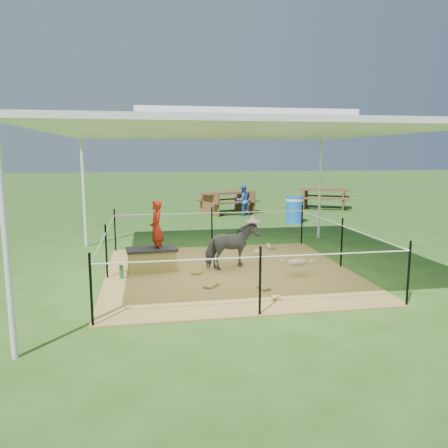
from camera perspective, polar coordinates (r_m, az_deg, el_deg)
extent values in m
plane|color=#2D5919|center=(8.34, 0.72, -6.43)|extent=(90.00, 90.00, 0.00)
cube|color=brown|center=(8.33, 0.72, -6.33)|extent=(4.60, 4.60, 0.03)
cylinder|color=silver|center=(11.03, -17.85, 3.85)|extent=(0.07, 0.07, 2.60)
cylinder|color=silver|center=(11.82, 12.42, 4.41)|extent=(0.07, 0.07, 2.60)
cylinder|color=silver|center=(5.20, -26.61, -2.32)|extent=(0.07, 0.07, 2.60)
cube|color=white|center=(8.04, 0.76, 12.01)|extent=(6.30, 6.30, 0.08)
cube|color=white|center=(8.04, 0.77, 13.07)|extent=(3.30, 3.30, 0.22)
cylinder|color=black|center=(10.31, -14.05, -0.82)|extent=(0.04, 0.04, 1.00)
cylinder|color=black|center=(10.39, -1.59, -0.46)|extent=(0.04, 0.04, 1.00)
cylinder|color=black|center=(10.95, 10.14, -0.11)|extent=(0.04, 0.04, 1.00)
cylinder|color=black|center=(8.11, -15.11, -3.56)|extent=(0.04, 0.04, 1.00)
cylinder|color=black|center=(8.91, 15.11, -2.43)|extent=(0.04, 0.04, 1.00)
cylinder|color=black|center=(5.95, -16.97, -8.32)|extent=(0.04, 0.04, 1.00)
cylinder|color=black|center=(6.09, 4.73, -7.52)|extent=(0.04, 0.04, 1.00)
cylinder|color=black|center=(6.99, 22.96, -6.02)|extent=(0.04, 0.04, 1.00)
cylinder|color=white|center=(10.34, -1.60, 1.45)|extent=(4.50, 0.02, 0.02)
cylinder|color=white|center=(6.00, 4.77, -4.32)|extent=(4.50, 0.02, 0.02)
cylinder|color=white|center=(8.84, 15.21, -0.21)|extent=(0.02, 4.50, 0.02)
cylinder|color=white|center=(8.04, -15.22, -1.13)|extent=(0.02, 4.50, 0.02)
cube|color=#AD803F|center=(8.46, -9.39, -4.74)|extent=(0.92, 0.53, 0.39)
cube|color=black|center=(8.41, -9.43, -3.28)|extent=(0.99, 0.58, 0.05)
imported|color=red|center=(8.32, -8.83, 0.14)|extent=(0.29, 0.41, 1.06)
cylinder|color=#19702B|center=(8.06, -13.27, -6.12)|extent=(0.08, 0.08, 0.25)
imported|color=#535359|center=(8.45, 1.01, -2.90)|extent=(1.16, 0.85, 0.89)
cylinder|color=pink|center=(8.36, 1.02, 0.51)|extent=(0.28, 0.28, 0.13)
cylinder|color=blue|center=(14.42, 9.19, 1.88)|extent=(0.65, 0.65, 0.86)
cube|color=brown|center=(16.45, 0.46, 2.82)|extent=(2.34, 2.02, 0.82)
cube|color=brown|center=(18.34, 12.96, 3.24)|extent=(2.39, 2.14, 0.82)
imported|color=blue|center=(15.87, 2.49, 3.11)|extent=(0.65, 0.57, 1.11)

